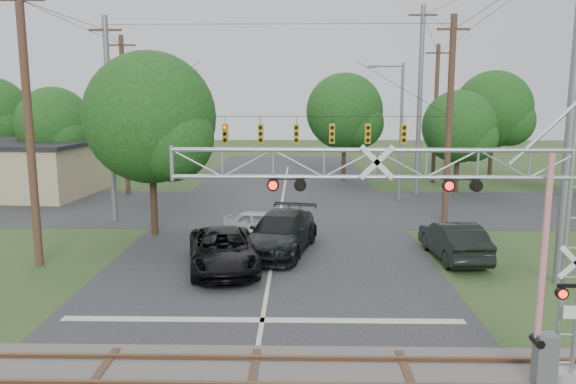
{
  "coord_description": "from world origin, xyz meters",
  "views": [
    {
      "loc": [
        1.18,
        -11.57,
        7.16
      ],
      "look_at": [
        0.79,
        7.5,
        3.87
      ],
      "focal_mm": 35.0,
      "sensor_mm": 36.0,
      "label": 1
    }
  ],
  "objects_px": {
    "traffic_signal_span": "(294,124)",
    "crossing_gantry": "(452,223)",
    "sedan_silver": "(261,223)",
    "streetlight": "(398,125)",
    "pickup_black": "(223,250)",
    "car_dark": "(281,233)"
  },
  "relations": [
    {
      "from": "traffic_signal_span",
      "to": "crossing_gantry",
      "type": "bearing_deg",
      "value": -77.71
    },
    {
      "from": "sedan_silver",
      "to": "streetlight",
      "type": "relative_size",
      "value": 0.42
    },
    {
      "from": "crossing_gantry",
      "to": "sedan_silver",
      "type": "height_order",
      "value": "crossing_gantry"
    },
    {
      "from": "pickup_black",
      "to": "streetlight",
      "type": "xyz_separation_m",
      "value": [
        9.89,
        15.96,
        4.39
      ]
    },
    {
      "from": "streetlight",
      "to": "sedan_silver",
      "type": "bearing_deg",
      "value": -130.58
    },
    {
      "from": "car_dark",
      "to": "sedan_silver",
      "type": "relative_size",
      "value": 1.63
    },
    {
      "from": "traffic_signal_span",
      "to": "streetlight",
      "type": "distance_m",
      "value": 9.85
    },
    {
      "from": "car_dark",
      "to": "sedan_silver",
      "type": "bearing_deg",
      "value": 122.73
    },
    {
      "from": "traffic_signal_span",
      "to": "pickup_black",
      "type": "bearing_deg",
      "value": -107.38
    },
    {
      "from": "crossing_gantry",
      "to": "sedan_silver",
      "type": "xyz_separation_m",
      "value": [
        -5.67,
        15.05,
        -3.49
      ]
    },
    {
      "from": "pickup_black",
      "to": "car_dark",
      "type": "height_order",
      "value": "car_dark"
    },
    {
      "from": "car_dark",
      "to": "sedan_silver",
      "type": "xyz_separation_m",
      "value": [
        -1.15,
        3.15,
        -0.25
      ]
    },
    {
      "from": "pickup_black",
      "to": "streetlight",
      "type": "height_order",
      "value": "streetlight"
    },
    {
      "from": "streetlight",
      "to": "traffic_signal_span",
      "type": "bearing_deg",
      "value": -135.71
    },
    {
      "from": "traffic_signal_span",
      "to": "streetlight",
      "type": "relative_size",
      "value": 2.08
    },
    {
      "from": "traffic_signal_span",
      "to": "car_dark",
      "type": "bearing_deg",
      "value": -94.67
    },
    {
      "from": "crossing_gantry",
      "to": "streetlight",
      "type": "xyz_separation_m",
      "value": [
        3.04,
        25.23,
        1.06
      ]
    },
    {
      "from": "crossing_gantry",
      "to": "pickup_black",
      "type": "distance_m",
      "value": 11.99
    },
    {
      "from": "sedan_silver",
      "to": "crossing_gantry",
      "type": "bearing_deg",
      "value": -153.47
    },
    {
      "from": "sedan_silver",
      "to": "streetlight",
      "type": "xyz_separation_m",
      "value": [
        8.72,
        10.18,
        4.55
      ]
    },
    {
      "from": "streetlight",
      "to": "crossing_gantry",
      "type": "bearing_deg",
      "value": -96.88
    },
    {
      "from": "pickup_black",
      "to": "car_dark",
      "type": "distance_m",
      "value": 3.51
    }
  ]
}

